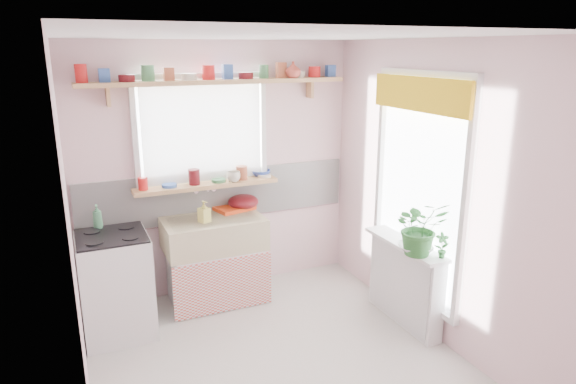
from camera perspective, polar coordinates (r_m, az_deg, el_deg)
name	(u,v)px	position (r m, az deg, el deg)	size (l,w,h in m)	color
room	(310,167)	(4.69, 2.50, 2.75)	(3.20, 3.20, 3.20)	beige
sink_unit	(215,260)	(5.09, -8.11, -7.45)	(0.95, 0.65, 1.11)	white
cooker	(116,285)	(4.72, -18.58, -9.74)	(0.58, 0.58, 0.93)	white
radiator_ledge	(405,281)	(4.80, 12.88, -9.65)	(0.22, 0.95, 0.78)	white
windowsill	(207,185)	(5.04, -9.01, 0.77)	(1.40, 0.22, 0.04)	tan
pine_shelf	(218,82)	(4.91, -7.75, 12.05)	(2.52, 0.24, 0.04)	tan
shelf_crockery	(218,73)	(4.91, -7.78, 12.92)	(2.47, 0.11, 0.12)	red
sill_crockery	(201,178)	(5.01, -9.59, 1.52)	(1.35, 0.11, 0.12)	red
dish_tray	(234,208)	(5.20, -6.03, -1.75)	(0.37, 0.28, 0.04)	#EC4215
colander	(243,202)	(5.22, -4.99, -1.08)	(0.31, 0.31, 0.14)	#5D1016
jade_plant	(420,227)	(4.33, 14.49, -3.81)	(0.43, 0.37, 0.47)	#2C6F2F
fruit_bowl	(415,249)	(4.43, 13.96, -6.11)	(0.28, 0.28, 0.07)	white
herb_pot	(442,245)	(4.35, 16.74, -5.71)	(0.11, 0.08, 0.22)	#2C6F30
soap_bottle_sink	(204,212)	(4.84, -9.30, -2.17)	(0.09, 0.09, 0.20)	#CFC85C
sill_cup	(234,177)	(5.03, -6.06, 1.70)	(0.13, 0.13, 0.10)	beige
sill_bowl	(261,173)	(5.25, -3.05, 2.13)	(0.20, 0.20, 0.06)	#3955B9
shelf_vase	(293,70)	(5.11, 0.57, 13.43)	(0.15, 0.15, 0.16)	#B44637
cooker_bottle	(97,217)	(4.72, -20.43, -2.58)	(0.08, 0.08, 0.21)	#43865B
fruit	(416,242)	(4.42, 14.03, -5.36)	(0.20, 0.14, 0.10)	orange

